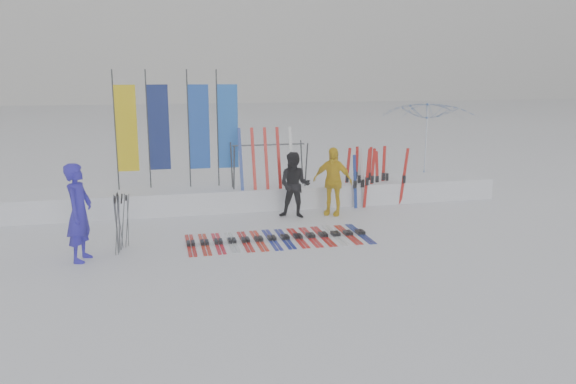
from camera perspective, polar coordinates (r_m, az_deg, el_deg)
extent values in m
plane|color=white|center=(11.71, 0.85, -6.43)|extent=(120.00, 120.00, 0.00)
cube|color=white|center=(15.97, -3.17, -0.31)|extent=(14.00, 1.60, 0.60)
imported|color=#251DAE|center=(11.87, -20.46, -1.97)|extent=(0.65, 0.82, 1.98)
imported|color=black|center=(14.51, 0.68, 0.70)|extent=(1.02, 0.93, 1.72)
imported|color=yellow|center=(14.85, 4.54, 1.10)|extent=(1.12, 0.96, 1.81)
imported|color=white|center=(19.33, 14.03, 4.92)|extent=(3.97, 4.01, 2.87)
cube|color=#B7150E|center=(12.51, -9.86, -5.22)|extent=(0.17, 1.64, 0.07)
cube|color=red|center=(12.53, -8.47, -5.14)|extent=(0.17, 1.62, 0.07)
cube|color=red|center=(12.56, -7.09, -5.07)|extent=(0.17, 1.59, 0.07)
cube|color=silver|center=(12.59, -5.72, -4.99)|extent=(0.17, 1.59, 0.07)
cube|color=#AE120D|center=(12.63, -4.36, -4.91)|extent=(0.17, 1.58, 0.07)
cube|color=red|center=(12.68, -3.00, -4.82)|extent=(0.17, 1.61, 0.07)
cube|color=#162498|center=(12.73, -1.66, -4.74)|extent=(0.17, 1.64, 0.07)
cube|color=navy|center=(12.79, -0.33, -4.65)|extent=(0.17, 1.59, 0.07)
cube|color=red|center=(12.86, 0.99, -4.56)|extent=(0.17, 1.59, 0.07)
cube|color=red|center=(12.94, 2.29, -4.47)|extent=(0.17, 1.61, 0.07)
cube|color=red|center=(13.02, 3.58, -4.38)|extent=(0.17, 1.64, 0.07)
cube|color=silver|center=(13.11, 4.85, -4.29)|extent=(0.17, 1.69, 0.07)
cube|color=red|center=(13.20, 6.10, -4.19)|extent=(0.17, 1.62, 0.07)
cube|color=navy|center=(13.30, 7.33, -4.10)|extent=(0.17, 1.69, 0.07)
cylinder|color=#595B60|center=(12.21, -17.04, -3.13)|extent=(0.06, 0.05, 1.25)
cylinder|color=#595B60|center=(12.60, -15.96, -2.81)|extent=(0.06, 0.16, 1.16)
cylinder|color=#595B60|center=(12.35, -16.78, -3.13)|extent=(0.07, 0.16, 1.17)
cylinder|color=#595B60|center=(12.12, -17.05, -3.28)|extent=(0.03, 0.09, 1.23)
cylinder|color=#595B60|center=(12.62, -16.39, -2.74)|extent=(0.14, 0.11, 1.19)
cylinder|color=#595B60|center=(12.57, -17.02, -2.90)|extent=(0.03, 0.11, 1.17)
cylinder|color=#595B60|center=(12.54, -16.72, -2.86)|extent=(0.09, 0.04, 1.19)
cylinder|color=#595B60|center=(12.13, -17.00, -3.28)|extent=(0.13, 0.16, 1.22)
cylinder|color=#595B60|center=(12.46, -16.80, -2.81)|extent=(0.02, 0.13, 1.25)
cylinder|color=#595B60|center=(12.60, -16.01, -2.80)|extent=(0.14, 0.16, 1.16)
cylinder|color=#595B60|center=(12.36, -16.43, -3.12)|extent=(0.15, 0.13, 1.15)
cylinder|color=#595B60|center=(12.26, -17.06, -3.27)|extent=(0.05, 0.07, 1.17)
cylinder|color=#383A3F|center=(15.65, -17.13, 5.97)|extent=(0.04, 0.04, 3.20)
cube|color=#DFC00B|center=(15.63, -16.07, 6.21)|extent=(0.55, 0.03, 2.30)
cylinder|color=#383A3F|center=(15.70, -14.03, 6.16)|extent=(0.04, 0.04, 3.20)
cube|color=navy|center=(15.70, -12.98, 6.39)|extent=(0.55, 0.03, 2.30)
cylinder|color=#383A3F|center=(15.63, -10.07, 6.31)|extent=(0.04, 0.04, 3.20)
cube|color=#1848B5|center=(15.64, -9.01, 6.53)|extent=(0.55, 0.03, 2.30)
cylinder|color=#383A3F|center=(15.66, -7.17, 6.41)|extent=(0.04, 0.04, 3.20)
cube|color=blue|center=(15.69, -6.11, 6.63)|extent=(0.55, 0.03, 2.30)
cylinder|color=#383A3F|center=(15.06, -5.50, 2.48)|extent=(0.04, 0.30, 1.23)
cylinder|color=#383A3F|center=(15.55, -5.75, 2.78)|extent=(0.04, 0.30, 1.23)
cylinder|color=#383A3F|center=(15.45, 1.87, 2.77)|extent=(0.04, 0.30, 1.23)
cylinder|color=#383A3F|center=(15.93, 1.41, 3.05)|extent=(0.04, 0.30, 1.23)
cylinder|color=#383A3F|center=(15.38, -1.97, 4.82)|extent=(2.00, 0.04, 0.04)
cube|color=silver|center=(15.81, 7.59, 1.14)|extent=(0.09, 0.04, 1.50)
cube|color=red|center=(16.26, 6.03, 1.66)|extent=(0.09, 0.05, 1.60)
cube|color=red|center=(16.83, 7.01, 1.96)|extent=(0.09, 0.05, 1.59)
cube|color=red|center=(16.15, 8.54, 1.56)|extent=(0.09, 0.02, 1.62)
cube|color=navy|center=(15.68, 6.82, 1.05)|extent=(0.09, 0.04, 1.49)
cube|color=red|center=(16.43, 9.04, 1.52)|extent=(0.09, 0.02, 1.51)
cube|color=red|center=(16.74, 8.26, 1.86)|extent=(0.09, 0.04, 1.58)
cube|color=silver|center=(16.62, 10.02, 1.80)|extent=(0.09, 0.04, 1.62)
cube|color=red|center=(16.61, 9.65, 1.84)|extent=(0.09, 0.03, 1.64)
cube|color=red|center=(16.32, 11.70, 1.56)|extent=(0.09, 0.03, 1.63)
cube|color=red|center=(15.70, 8.02, 1.38)|extent=(0.09, 0.04, 1.68)
cube|color=silver|center=(16.17, 7.23, 1.61)|extent=(0.09, 0.03, 1.62)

